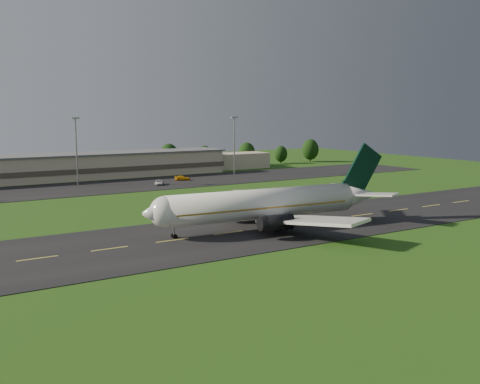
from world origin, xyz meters
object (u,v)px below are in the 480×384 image
airliner (266,204)px  service_vehicle_c (159,182)px  light_mast_centre (76,143)px  light_mast_east (234,138)px  terminal (69,167)px  service_vehicle_d (182,178)px

airliner → service_vehicle_c: (6.85, 67.61, -3.85)m
light_mast_centre → light_mast_east: (55.00, 0.00, 0.00)m
airliner → terminal: size_ratio=0.35×
terminal → light_mast_east: light_mast_east is taller
airliner → light_mast_east: size_ratio=2.52×
terminal → light_mast_centre: bearing=-95.0°
airliner → terminal: bearing=102.4°
airliner → service_vehicle_c: size_ratio=10.02×
terminal → service_vehicle_c: (19.67, -28.65, -3.18)m
airliner → light_mast_centre: size_ratio=2.52×
terminal → light_mast_centre: light_mast_centre is taller
light_mast_centre → light_mast_east: 55.00m
airliner → service_vehicle_d: 75.85m
light_mast_east → service_vehicle_c: bearing=-159.8°
terminal → light_mast_centre: (-1.40, -16.18, 8.75)m
light_mast_centre → light_mast_east: bearing=0.0°
service_vehicle_c → service_vehicle_d: 12.26m
light_mast_centre → service_vehicle_d: size_ratio=4.03×
light_mast_centre → service_vehicle_d: light_mast_centre is taller
light_mast_centre → service_vehicle_d: 34.46m
airliner → light_mast_centre: light_mast_centre is taller
terminal → light_mast_east: size_ratio=7.13×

